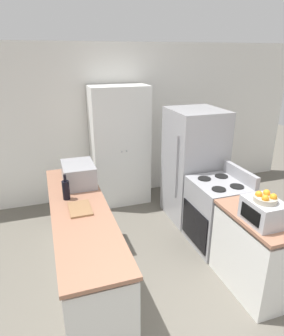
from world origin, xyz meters
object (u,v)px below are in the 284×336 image
Objects in this scene: refrigerator at (194,165)px; microwave at (79,174)px; stove at (217,213)px; fruit_bowl at (266,198)px; wine_bottle at (66,190)px; pantry_cabinet at (120,146)px; toaster_oven at (263,212)px.

microwave is at bearing -171.34° from refrigerator.
stove is 1.22m from fruit_bowl.
fruit_bowl is at bearing -33.41° from wine_bottle.
pantry_cabinet is 6.68× the size of wine_bottle.
stove is 4.94× the size of fruit_bowl.
toaster_oven is at bearing -43.85° from microwave.
wine_bottle is at bearing 146.59° from fruit_bowl.
stove is at bearing -62.09° from pantry_cabinet.
pantry_cabinet is at bearing 53.94° from microwave.
wine_bottle reaches higher than stove.
refrigerator is at bearing 8.66° from microwave.
refrigerator is at bearing -42.87° from pantry_cabinet.
microwave is at bearing 62.66° from wine_bottle.
stove is at bearing 80.64° from fruit_bowl.
pantry_cabinet reaches higher than microwave.
stove is at bearing -17.45° from microwave.
microwave is 2.15m from fruit_bowl.
stove is 1.87m from microwave.
refrigerator reaches higher than stove.
microwave is 1.73× the size of wine_bottle.
refrigerator is 7.90× the size of fruit_bowl.
microwave reaches higher than toaster_oven.
microwave is at bearing 136.15° from toaster_oven.
refrigerator is 1.77m from toaster_oven.
microwave is (-1.74, -0.26, 0.19)m from refrigerator.
fruit_bowl is (-0.16, -0.97, 0.72)m from stove.
stove is 0.63× the size of refrigerator.
wine_bottle is 2.07m from fruit_bowl.
pantry_cabinet is 1.80m from wine_bottle.
refrigerator is 5.74× the size of wine_bottle.
fruit_bowl is (-0.02, -0.02, 0.16)m from toaster_oven.
stove is 1.97m from wine_bottle.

